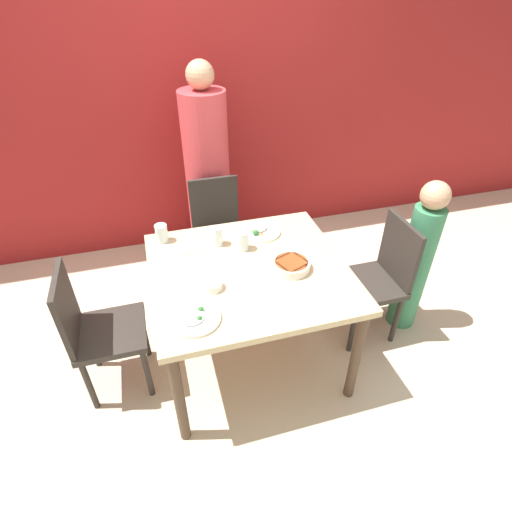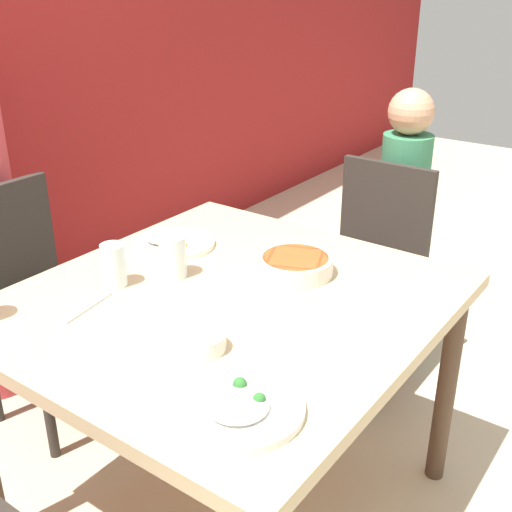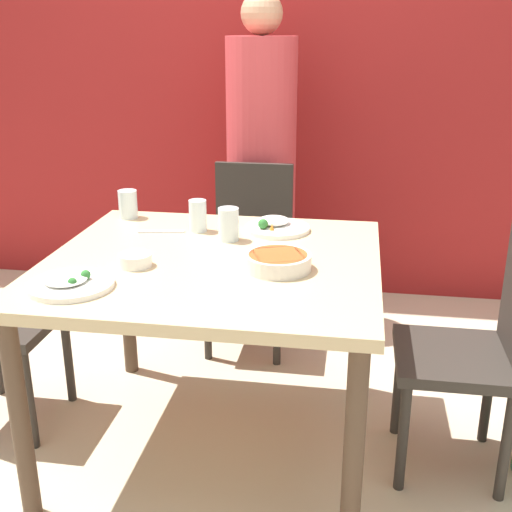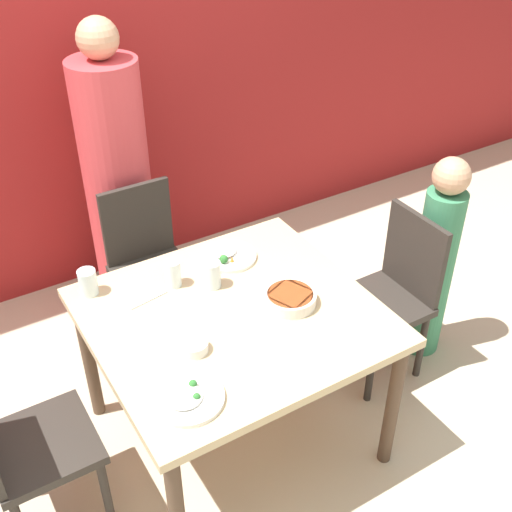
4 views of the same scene
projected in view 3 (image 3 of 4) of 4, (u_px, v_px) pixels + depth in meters
The scene contains 14 objects.
ground_plane at pixel (217, 442), 2.46m from camera, with size 10.00×10.00×0.00m, color beige.
wall_back at pixel (276, 56), 3.51m from camera, with size 10.00×0.06×2.70m.
dining_table at pixel (213, 281), 2.23m from camera, with size 1.14×1.07×0.75m.
chair_adult_spot at pixel (250, 250), 3.11m from camera, with size 0.40×0.40×0.88m.
chair_child_spot at pixel (477, 346), 2.17m from camera, with size 0.40×0.40×0.88m.
person_adult at pixel (261, 176), 3.34m from camera, with size 0.36×0.36×1.66m.
bowl_curry at pixel (278, 261), 2.10m from camera, with size 0.22×0.22×0.05m.
plate_rice_adult at pixel (70, 284), 1.95m from camera, with size 0.26×0.26×0.05m.
plate_rice_child at pixel (276, 226), 2.50m from camera, with size 0.25×0.25×0.06m.
bowl_rice_small at pixel (135, 260), 2.12m from camera, with size 0.11×0.11×0.04m.
glass_water_tall at pixel (229, 224), 2.37m from camera, with size 0.08×0.08×0.12m.
glass_water_short at pixel (198, 216), 2.48m from camera, with size 0.07×0.07×0.12m.
glass_water_center at pixel (128, 204), 2.66m from camera, with size 0.08×0.08×0.12m.
fork_steel at pixel (161, 232), 2.48m from camera, with size 0.18×0.05×0.01m.
Camera 3 is at (0.48, -2.02, 1.50)m, focal length 45.00 mm.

